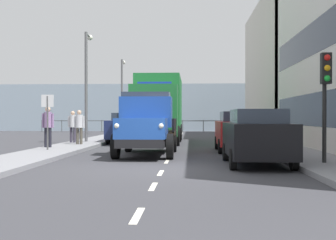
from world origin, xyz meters
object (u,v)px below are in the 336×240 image
Objects in this scene: pedestrian_couple_b at (48,123)px; pedestrian_in_dark_coat at (79,124)px; lamp_post_promenade at (87,76)px; street_sign at (48,112)px; truck_vintage_blue at (146,125)px; pedestrian_strolling at (73,124)px; car_navy_oppositeside_0 at (128,127)px; car_red_kerbside_1 at (238,131)px; traffic_light_near at (326,83)px; lorry_cargo_green at (159,107)px; car_black_kerbside_near at (256,136)px; lamp_post_far at (122,89)px.

pedestrian_couple_b is 1.07× the size of pedestrian_in_dark_coat.
lamp_post_promenade is 2.66× the size of street_sign.
pedestrian_strolling is (4.50, -5.95, -0.06)m from truck_vintage_blue.
car_navy_oppositeside_0 is (1.93, -8.34, -0.28)m from truck_vintage_blue.
car_red_kerbside_1 is at bearing -147.88° from truck_vintage_blue.
pedestrian_couple_b is 1.62m from street_sign.
car_red_kerbside_1 is 0.86× the size of car_navy_oppositeside_0.
lamp_post_promenade is 6.53m from street_sign.
car_red_kerbside_1 is 8.25m from car_navy_oppositeside_0.
traffic_light_near reaches higher than pedestrian_strolling.
truck_vintage_blue is 3.15× the size of pedestrian_couple_b.
lorry_cargo_green is at bearing -117.18° from street_sign.
lorry_cargo_green reaches higher than traffic_light_near.
traffic_light_near is (-10.24, 6.02, 1.26)m from pedestrian_couple_b.
street_sign is (-0.36, 5.09, 0.56)m from pedestrian_strolling.
car_navy_oppositeside_0 is at bearing -76.95° from truck_vintage_blue.
traffic_light_near is 1.42× the size of street_sign.
car_black_kerbside_near is 0.93× the size of car_navy_oppositeside_0.
street_sign is at bearing 73.54° from car_navy_oppositeside_0.
lorry_cargo_green is at bearing 109.27° from lamp_post_far.
car_navy_oppositeside_0 is 2.53× the size of pedestrian_couple_b.
car_black_kerbside_near is at bearing 127.62° from lamp_post_promenade.
pedestrian_in_dark_coat is at bearing -41.18° from traffic_light_near.
street_sign is (0.35, 3.69, 0.55)m from pedestrian_in_dark_coat.
pedestrian_couple_b is 0.30× the size of lamp_post_promenade.
car_navy_oppositeside_0 is 14.28m from traffic_light_near.
lamp_post_far reaches higher than street_sign.
lamp_post_promenade is at bearing 90.32° from lamp_post_far.
car_black_kerbside_near is at bearing 153.86° from street_sign.
pedestrian_strolling is at bearing -52.92° from truck_vintage_blue.
lamp_post_promenade is at bearing -48.09° from traffic_light_near.
traffic_light_near reaches higher than car_navy_oppositeside_0.
car_black_kerbside_near is 24.28m from lamp_post_far.
lamp_post_promenade reaches higher than street_sign.
pedestrian_strolling is at bearing 88.30° from lamp_post_far.
car_black_kerbside_near is 12.16m from pedestrian_strolling.
lamp_post_promenade is 12.74m from lamp_post_far.
lorry_cargo_green is 4.89× the size of pedestrian_in_dark_coat.
truck_vintage_blue is 8.56m from car_navy_oppositeside_0.
truck_vintage_blue is at bearing 103.05° from car_navy_oppositeside_0.
car_navy_oppositeside_0 is at bearing -114.13° from pedestrian_couple_b.
lorry_cargo_green is 2.10× the size of car_red_kerbside_1.
car_red_kerbside_1 is 2.18× the size of pedestrian_couple_b.
car_black_kerbside_near is at bearing 147.41° from pedestrian_couple_b.
pedestrian_in_dark_coat is at bearing -95.45° from street_sign.
pedestrian_couple_b is (4.45, 6.26, -0.86)m from lorry_cargo_green.
lorry_cargo_green reaches higher than car_black_kerbside_near.
pedestrian_couple_b is 17.66m from lamp_post_far.
lorry_cargo_green is 4.57× the size of pedestrian_couple_b.
car_black_kerbside_near is at bearing 134.89° from pedestrian_in_dark_coat.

